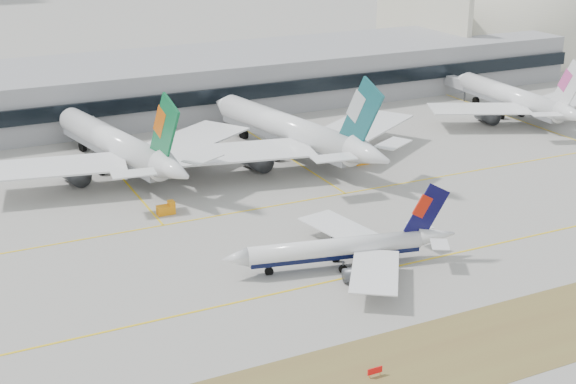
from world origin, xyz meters
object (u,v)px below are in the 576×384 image
taxiing_airliner (344,248)px  terminal (143,87)px  widebody_cathay (293,132)px  widebody_eva (117,146)px  widebody_china_air (515,99)px  hangar (512,56)px

taxiing_airliner → terminal: terminal is taller
taxiing_airliner → widebody_cathay: (18.50, 57.51, 3.23)m
taxiing_airliner → widebody_cathay: 60.50m
widebody_eva → terminal: bearing=-33.7°
widebody_china_air → hangar: bearing=-37.6°
hangar → terminal: bearing=-172.6°
terminal → hangar: 156.05m
widebody_eva → terminal: (20.55, 49.94, 1.24)m
widebody_eva → widebody_china_air: size_ratio=1.10×
taxiing_airliner → widebody_china_air: 111.24m
widebody_china_air → terminal: (-92.70, 52.42, 1.93)m
taxiing_airliner → terminal: 115.86m
widebody_cathay → terminal: 61.54m
taxiing_airliner → terminal: bearing=-77.5°
taxiing_airliner → widebody_china_air: (91.41, 63.36, 2.19)m
widebody_cathay → widebody_eva: bearing=67.6°
widebody_cathay → widebody_china_air: widebody_cathay is taller
terminal → hangar: hangar is taller
widebody_eva → widebody_cathay: 41.19m
widebody_china_air → hangar: (61.86, 72.58, -5.44)m
terminal → widebody_cathay: bearing=-71.2°
terminal → hangar: size_ratio=3.08×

